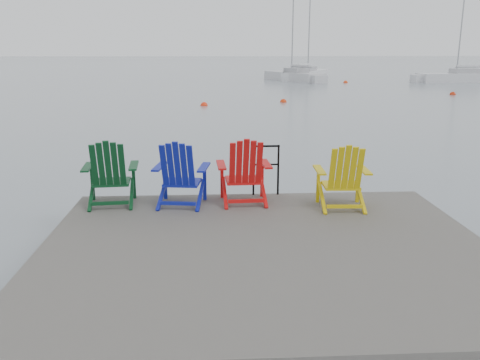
{
  "coord_description": "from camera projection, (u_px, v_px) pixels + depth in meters",
  "views": [
    {
      "loc": [
        -0.69,
        -6.25,
        3.04
      ],
      "look_at": [
        -0.23,
        2.16,
        0.85
      ],
      "focal_mm": 38.0,
      "sensor_mm": 36.0,
      "label": 1
    }
  ],
  "objects": [
    {
      "name": "buoy_a",
      "position": [
        204.0,
        106.0,
        27.72
      ],
      "size": [
        0.4,
        0.4,
        0.4
      ],
      "primitive_type": "sphere",
      "color": "red",
      "rests_on": "ground"
    },
    {
      "name": "buoy_b",
      "position": [
        283.0,
        102.0,
        29.5
      ],
      "size": [
        0.39,
        0.39,
        0.39
      ],
      "primitive_type": "sphere",
      "color": "red",
      "rests_on": "ground"
    },
    {
      "name": "sailboat_near",
      "position": [
        294.0,
        77.0,
        48.79
      ],
      "size": [
        5.05,
        7.84,
        10.73
      ],
      "rotation": [
        0.0,
        0.0,
        0.43
      ],
      "color": "#BCBCC0",
      "rests_on": "ground"
    },
    {
      "name": "chair_blue",
      "position": [
        180.0,
        173.0,
        8.33
      ],
      "size": [
        0.96,
        0.9,
        1.1
      ],
      "rotation": [
        0.0,
        0.0,
        -0.14
      ],
      "color": "#0E1893",
      "rests_on": "dock"
    },
    {
      "name": "sailboat_mid",
      "position": [
        306.0,
        75.0,
        52.48
      ],
      "size": [
        6.34,
        9.68,
        13.02
      ],
      "rotation": [
        0.0,
        0.0,
        -0.44
      ],
      "color": "silver",
      "rests_on": "ground"
    },
    {
      "name": "sailboat_far",
      "position": [
        460.0,
        78.0,
        46.95
      ],
      "size": [
        8.09,
        2.88,
        10.99
      ],
      "rotation": [
        0.0,
        0.0,
        1.68
      ],
      "color": "silver",
      "rests_on": "ground"
    },
    {
      "name": "chair_red",
      "position": [
        244.0,
        171.0,
        8.46
      ],
      "size": [
        0.92,
        0.86,
        1.12
      ],
      "rotation": [
        0.0,
        0.0,
        0.05
      ],
      "color": "red",
      "rests_on": "dock"
    },
    {
      "name": "chair_yellow",
      "position": [
        343.0,
        176.0,
        8.18
      ],
      "size": [
        0.89,
        0.83,
        1.08
      ],
      "rotation": [
        0.0,
        0.0,
        -0.05
      ],
      "color": "gold",
      "rests_on": "dock"
    },
    {
      "name": "chair_green",
      "position": [
        110.0,
        173.0,
        8.34
      ],
      "size": [
        0.94,
        0.88,
        1.11
      ],
      "rotation": [
        0.0,
        0.0,
        0.09
      ],
      "color": "#0A3819",
      "rests_on": "dock"
    },
    {
      "name": "handrail",
      "position": [
        266.0,
        165.0,
        8.96
      ],
      "size": [
        0.48,
        0.04,
        0.9
      ],
      "color": "black",
      "rests_on": "dock"
    },
    {
      "name": "buoy_d",
      "position": [
        345.0,
        83.0,
        46.11
      ],
      "size": [
        0.41,
        0.41,
        0.41
      ],
      "primitive_type": "sphere",
      "color": "red",
      "rests_on": "ground"
    },
    {
      "name": "ground",
      "position": [
        266.0,
        281.0,
        6.85
      ],
      "size": [
        400.0,
        400.0,
        0.0
      ],
      "primitive_type": "plane",
      "color": "slate",
      "rests_on": "ground"
    },
    {
      "name": "dock",
      "position": [
        266.0,
        257.0,
        6.76
      ],
      "size": [
        6.0,
        5.0,
        1.4
      ],
      "color": "#322F2C",
      "rests_on": "ground"
    },
    {
      "name": "buoy_c",
      "position": [
        453.0,
        95.0,
        34.21
      ],
      "size": [
        0.4,
        0.4,
        0.4
      ],
      "primitive_type": "sphere",
      "color": "red",
      "rests_on": "ground"
    }
  ]
}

